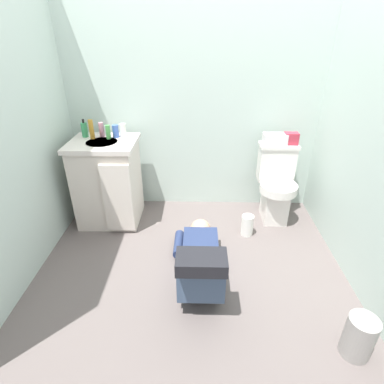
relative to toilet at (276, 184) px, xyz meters
name	(u,v)px	position (x,y,z in m)	size (l,w,h in m)	color
ground_plane	(191,267)	(-0.81, -0.76, -0.39)	(2.93, 3.08, 0.04)	#645957
wall_back	(194,90)	(-0.81, 0.32, 0.83)	(2.59, 0.08, 2.40)	silver
toilet	(276,184)	(0.00, 0.00, 0.00)	(0.36, 0.46, 0.75)	silver
vanity_cabinet	(108,181)	(-1.62, -0.08, 0.05)	(0.60, 0.53, 0.82)	silver
faucet	(106,131)	(-1.63, 0.07, 0.50)	(0.02, 0.02, 0.10)	silver
person_plumber	(200,260)	(-0.74, -0.90, -0.19)	(0.39, 1.06, 0.52)	navy
tissue_box	(275,139)	(-0.04, 0.09, 0.43)	(0.22, 0.11, 0.10)	silver
toiletry_bag	(291,138)	(0.11, 0.09, 0.44)	(0.12, 0.09, 0.11)	#B22D3F
soap_dispenser	(85,130)	(-1.82, 0.05, 0.52)	(0.06, 0.06, 0.17)	#3A9B61
bottle_amber	(91,129)	(-1.73, 0.00, 0.54)	(0.04, 0.04, 0.17)	#C0862A
bottle_pink	(101,130)	(-1.66, 0.06, 0.52)	(0.04, 0.04, 0.13)	pink
bottle_green	(108,132)	(-1.58, 0.00, 0.52)	(0.04, 0.04, 0.13)	#469749
bottle_blue	(116,131)	(-1.53, 0.04, 0.51)	(0.06, 0.06, 0.12)	#3D5FB2
bottle_white	(123,130)	(-1.46, 0.06, 0.51)	(0.06, 0.06, 0.12)	silver
trash_can	(359,337)	(0.18, -1.50, -0.23)	(0.17, 0.17, 0.28)	gray
paper_towel_roll	(247,225)	(-0.30, -0.32, -0.27)	(0.11, 0.11, 0.20)	white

